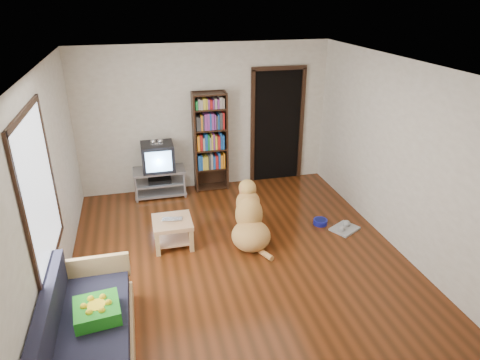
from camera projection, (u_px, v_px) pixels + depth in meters
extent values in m
plane|color=#59260F|center=(239.00, 257.00, 5.94)|extent=(5.00, 5.00, 0.00)
plane|color=white|center=(238.00, 66.00, 4.88)|extent=(5.00, 5.00, 0.00)
plane|color=beige|center=(205.00, 118.00, 7.63)|extent=(4.50, 0.00, 4.50)
plane|color=beige|center=(317.00, 296.00, 3.19)|extent=(4.50, 0.00, 4.50)
plane|color=beige|center=(49.00, 189.00, 4.92)|extent=(0.00, 5.00, 5.00)
plane|color=beige|center=(396.00, 156.00, 5.90)|extent=(0.00, 5.00, 5.00)
cube|color=green|center=(97.00, 311.00, 4.22)|extent=(0.48, 0.48, 0.14)
imported|color=silver|center=(172.00, 221.00, 6.04)|extent=(0.31, 0.23, 0.02)
cylinder|color=navy|center=(320.00, 222.00, 6.75)|extent=(0.22, 0.22, 0.08)
cube|color=#A9A9A9|center=(345.00, 229.00, 6.61)|extent=(0.51, 0.47, 0.03)
cube|color=white|center=(39.00, 191.00, 4.39)|extent=(0.02, 1.30, 1.60)
cube|color=black|center=(23.00, 113.00, 4.06)|extent=(0.03, 1.42, 0.06)
cube|color=black|center=(54.00, 258.00, 4.73)|extent=(0.03, 1.42, 0.06)
cube|color=black|center=(25.00, 224.00, 3.77)|extent=(0.03, 0.06, 1.70)
cube|color=black|center=(50.00, 166.00, 5.02)|extent=(0.03, 0.06, 1.70)
cube|color=black|center=(277.00, 127.00, 8.01)|extent=(0.90, 0.02, 2.10)
cube|color=black|center=(253.00, 129.00, 7.89)|extent=(0.07, 0.05, 2.14)
cube|color=black|center=(301.00, 125.00, 8.10)|extent=(0.07, 0.05, 2.14)
cube|color=black|center=(279.00, 68.00, 7.56)|extent=(1.03, 0.05, 0.07)
cube|color=#99999E|center=(159.00, 170.00, 7.54)|extent=(0.90, 0.45, 0.04)
cube|color=#99999E|center=(160.00, 182.00, 7.63)|extent=(0.86, 0.42, 0.03)
cube|color=#99999E|center=(161.00, 192.00, 7.71)|extent=(0.90, 0.45, 0.04)
cylinder|color=#99999E|center=(136.00, 189.00, 7.36)|extent=(0.04, 0.04, 0.50)
cylinder|color=#99999E|center=(185.00, 184.00, 7.55)|extent=(0.04, 0.04, 0.50)
cylinder|color=#99999E|center=(136.00, 180.00, 7.72)|extent=(0.04, 0.04, 0.50)
cylinder|color=#99999E|center=(182.00, 176.00, 7.90)|extent=(0.04, 0.04, 0.50)
cube|color=black|center=(160.00, 180.00, 7.61)|extent=(0.40, 0.30, 0.07)
cube|color=black|center=(158.00, 157.00, 7.43)|extent=(0.55, 0.48, 0.48)
cube|color=black|center=(157.00, 153.00, 7.61)|extent=(0.40, 0.14, 0.36)
cube|color=#8CBFF2|center=(159.00, 162.00, 7.22)|extent=(0.44, 0.02, 0.36)
cube|color=silver|center=(157.00, 144.00, 7.29)|extent=(0.20, 0.07, 0.02)
sphere|color=silver|center=(153.00, 142.00, 7.26)|extent=(0.09, 0.09, 0.09)
sphere|color=silver|center=(160.00, 141.00, 7.28)|extent=(0.09, 0.09, 0.09)
cube|color=black|center=(195.00, 143.00, 7.59)|extent=(0.03, 0.30, 1.80)
cube|color=black|center=(226.00, 141.00, 7.72)|extent=(0.03, 0.30, 1.80)
cube|color=black|center=(209.00, 140.00, 7.78)|extent=(0.60, 0.02, 1.80)
cube|color=black|center=(212.00, 186.00, 8.01)|extent=(0.56, 0.28, 0.02)
cube|color=black|center=(211.00, 168.00, 7.86)|extent=(0.56, 0.28, 0.03)
cube|color=black|center=(211.00, 149.00, 7.71)|extent=(0.56, 0.28, 0.02)
cube|color=black|center=(210.00, 129.00, 7.56)|extent=(0.56, 0.28, 0.02)
cube|color=black|center=(209.00, 109.00, 7.41)|extent=(0.56, 0.28, 0.02)
cube|color=black|center=(209.00, 94.00, 7.30)|extent=(0.56, 0.28, 0.02)
cube|color=tan|center=(93.00, 351.00, 4.25)|extent=(0.80, 1.80, 0.22)
cube|color=#1E1E2D|center=(90.00, 334.00, 4.16)|extent=(0.74, 1.74, 0.18)
cube|color=#1E1E2D|center=(48.00, 318.00, 3.98)|extent=(0.12, 1.74, 0.40)
cube|color=tan|center=(93.00, 268.00, 4.85)|extent=(0.80, 0.06, 0.30)
cube|color=tan|center=(172.00, 222.00, 6.08)|extent=(0.55, 0.55, 0.06)
cube|color=tan|center=(173.00, 238.00, 6.19)|extent=(0.45, 0.45, 0.03)
cube|color=tan|center=(158.00, 245.00, 5.90)|extent=(0.06, 0.06, 0.34)
cube|color=tan|center=(191.00, 241.00, 6.00)|extent=(0.06, 0.06, 0.34)
cube|color=tan|center=(155.00, 228.00, 6.32)|extent=(0.06, 0.06, 0.34)
cube|color=tan|center=(187.00, 224.00, 6.42)|extent=(0.06, 0.06, 0.34)
ellipsoid|color=tan|center=(251.00, 236.00, 6.12)|extent=(0.63, 0.67, 0.42)
ellipsoid|color=#BD8648|center=(249.00, 214.00, 6.23)|extent=(0.45, 0.49, 0.55)
ellipsoid|color=#B58E45|center=(248.00, 203.00, 6.28)|extent=(0.39, 0.36, 0.39)
ellipsoid|color=tan|center=(247.00, 188.00, 6.25)|extent=(0.29, 0.31, 0.24)
ellipsoid|color=tan|center=(246.00, 186.00, 6.39)|extent=(0.13, 0.22, 0.10)
sphere|color=black|center=(245.00, 183.00, 6.48)|extent=(0.05, 0.05, 0.05)
ellipsoid|color=tan|center=(241.00, 190.00, 6.21)|extent=(0.07, 0.09, 0.17)
ellipsoid|color=#B57945|center=(254.00, 189.00, 6.23)|extent=(0.07, 0.09, 0.17)
cylinder|color=#C57F4C|center=(241.00, 218.00, 6.50)|extent=(0.10, 0.14, 0.45)
cylinder|color=tan|center=(252.00, 217.00, 6.52)|extent=(0.10, 0.14, 0.45)
sphere|color=#D7AC53|center=(241.00, 227.00, 6.63)|extent=(0.12, 0.12, 0.12)
sphere|color=tan|center=(252.00, 227.00, 6.65)|extent=(0.12, 0.12, 0.12)
cylinder|color=#DA9F54|center=(263.00, 253.00, 5.97)|extent=(0.23, 0.39, 0.09)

